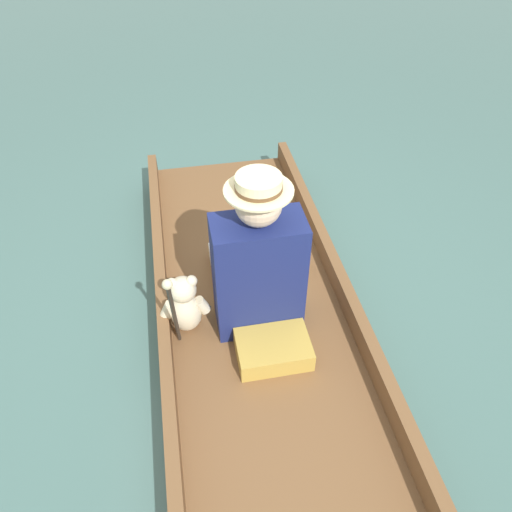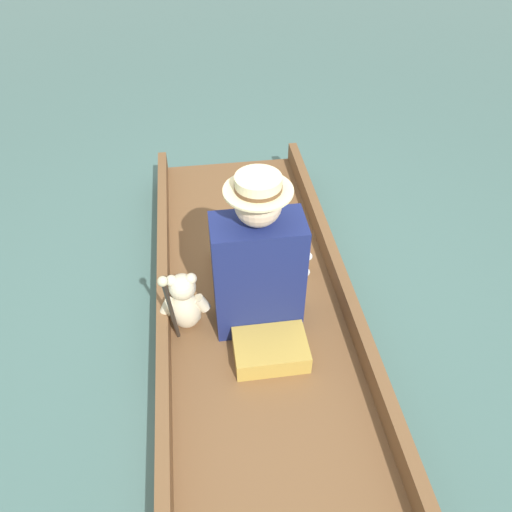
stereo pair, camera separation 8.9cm
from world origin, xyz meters
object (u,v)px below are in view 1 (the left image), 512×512
Objects in this scene: seated_person at (255,265)px; wine_glass at (301,259)px; teddy_bear at (185,305)px; walking_cane at (173,309)px.

wine_glass is at bearing 37.29° from seated_person.
teddy_bear is (-0.37, -0.04, -0.17)m from seated_person.
seated_person is 6.97× the size of wine_glass.
teddy_bear is 0.33m from walking_cane.
wine_glass is (0.33, 0.27, -0.25)m from seated_person.
walking_cane reaches higher than wine_glass.
teddy_bear reaches higher than wine_glass.
walking_cane reaches higher than teddy_bear.
seated_person is 1.33× the size of walking_cane.
seated_person is 0.49m from wine_glass.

